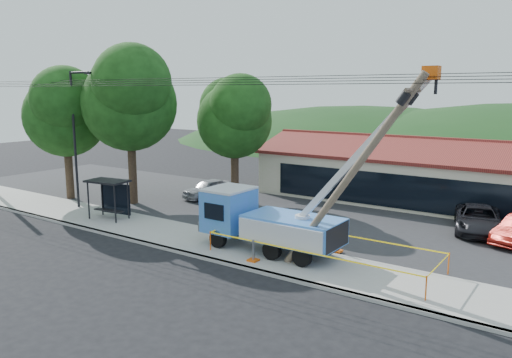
{
  "coord_description": "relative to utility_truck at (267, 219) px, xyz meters",
  "views": [
    {
      "loc": [
        14.17,
        -14.86,
        7.8
      ],
      "look_at": [
        0.39,
        5.0,
        3.49
      ],
      "focal_mm": 35.0,
      "sensor_mm": 36.0,
      "label": 1
    }
  ],
  "objects": [
    {
      "name": "strip_mall",
      "position": [
        2.63,
        15.43,
        0.2
      ],
      "size": [
        22.5,
        8.53,
        4.67
      ],
      "color": "beige",
      "rests_on": "ground"
    },
    {
      "name": "tree_west_far",
      "position": [
        -18.37,
        1.95,
        4.86
      ],
      "size": [
        6.84,
        6.08,
        9.48
      ],
      "color": "#332316",
      "rests_on": "ground"
    },
    {
      "name": "bus_shelter",
      "position": [
        -11.21,
        -0.27,
        0.2
      ],
      "size": [
        2.65,
        1.84,
        2.37
      ],
      "rotation": [
        0.0,
        0.0,
        0.14
      ],
      "color": "black",
      "rests_on": "ground"
    },
    {
      "name": "parking_lot",
      "position": [
        -1.37,
        7.45,
        -1.63
      ],
      "size": [
        60.0,
        12.0,
        0.1
      ],
      "primitive_type": "cube",
      "color": "#28282B",
      "rests_on": "ground"
    },
    {
      "name": "power_lines",
      "position": [
        -19.82,
        -0.75,
        3.0
      ],
      "size": [
        60.0,
        1.42,
        8.42
      ],
      "color": "brown",
      "rests_on": "ground"
    },
    {
      "name": "car_silver",
      "position": [
        -10.22,
        7.71,
        -1.68
      ],
      "size": [
        2.24,
        4.25,
        1.38
      ],
      "primitive_type": "imported",
      "rotation": [
        0.0,
        0.0,
        -0.16
      ],
      "color": "#A1A2A8",
      "rests_on": "ground"
    },
    {
      "name": "ground",
      "position": [
        -1.37,
        -4.55,
        -1.68
      ],
      "size": [
        120.0,
        120.0,
        0.0
      ],
      "primitive_type": "plane",
      "color": "black",
      "rests_on": "ground"
    },
    {
      "name": "curb",
      "position": [
        -1.37,
        -2.45,
        -1.6
      ],
      "size": [
        60.0,
        0.25,
        0.15
      ],
      "primitive_type": "cube",
      "color": "#A4A199",
      "rests_on": "ground"
    },
    {
      "name": "tree_west_near",
      "position": [
        -13.37,
        3.45,
        5.85
      ],
      "size": [
        7.56,
        6.72,
        10.8
      ],
      "color": "#332316",
      "rests_on": "ground"
    },
    {
      "name": "sidewalk",
      "position": [
        -1.37,
        -0.55,
        -1.6
      ],
      "size": [
        60.0,
        4.0,
        0.15
      ],
      "primitive_type": "cube",
      "color": "#A4A199",
      "rests_on": "ground"
    },
    {
      "name": "utility_truck",
      "position": [
        0.0,
        0.0,
        0.0
      ],
      "size": [
        11.12,
        3.81,
        8.54
      ],
      "color": "black",
      "rests_on": "ground"
    },
    {
      "name": "leaning_pole",
      "position": [
        4.8,
        -0.85,
        3.03
      ],
      "size": [
        5.99,
        1.72,
        8.47
      ],
      "color": "brown",
      "rests_on": "ground"
    },
    {
      "name": "hill_west",
      "position": [
        -16.37,
        50.45,
        -1.68
      ],
      "size": [
        78.4,
        56.0,
        28.0
      ],
      "primitive_type": "ellipsoid",
      "color": "#163C16",
      "rests_on": "ground"
    },
    {
      "name": "caution_tape",
      "position": [
        2.9,
        0.03,
        -0.82
      ],
      "size": [
        10.38,
        3.29,
        0.95
      ],
      "color": "#EB570C",
      "rests_on": "ground"
    },
    {
      "name": "streetlight",
      "position": [
        -15.15,
        0.45,
        3.63
      ],
      "size": [
        2.13,
        0.22,
        9.0
      ],
      "color": "black",
      "rests_on": "ground"
    },
    {
      "name": "car_dark",
      "position": [
        7.71,
        9.41,
        -1.68
      ],
      "size": [
        3.55,
        5.61,
        1.44
      ],
      "primitive_type": "imported",
      "rotation": [
        0.0,
        0.0,
        0.24
      ],
      "color": "black",
      "rests_on": "ground"
    },
    {
      "name": "tree_lot",
      "position": [
        -8.37,
        8.45,
        4.53
      ],
      "size": [
        6.3,
        5.6,
        8.94
      ],
      "color": "#332316",
      "rests_on": "ground"
    }
  ]
}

